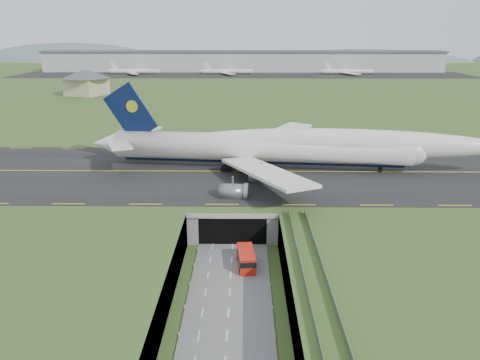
{
  "coord_description": "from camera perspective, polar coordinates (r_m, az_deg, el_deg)",
  "views": [
    {
      "loc": [
        2.21,
        -67.21,
        36.28
      ],
      "look_at": [
        1.17,
        20.0,
        8.28
      ],
      "focal_mm": 35.0,
      "sensor_mm": 36.0,
      "label": 1
    }
  ],
  "objects": [
    {
      "name": "service_building",
      "position": [
        242.56,
        -18.26,
        11.51
      ],
      "size": [
        29.57,
        29.57,
        12.4
      ],
      "rotation": [
        0.0,
        0.0,
        -0.38
      ],
      "color": "tan",
      "rests_on": "ground"
    },
    {
      "name": "trench_road",
      "position": [
        69.85,
        -1.26,
        -13.4
      ],
      "size": [
        12.0,
        75.0,
        0.2
      ],
      "primitive_type": "cube",
      "color": "slate",
      "rests_on": "ground"
    },
    {
      "name": "shuttle_tram",
      "position": [
        75.66,
        0.75,
        -9.54
      ],
      "size": [
        3.16,
        6.95,
        2.77
      ],
      "rotation": [
        0.0,
        0.0,
        0.09
      ],
      "color": "red",
      "rests_on": "ground"
    },
    {
      "name": "ground",
      "position": [
        76.41,
        -1.07,
        -10.55
      ],
      "size": [
        900.0,
        900.0,
        0.0
      ],
      "primitive_type": "plane",
      "color": "#355522",
      "rests_on": "ground"
    },
    {
      "name": "guideway",
      "position": [
        57.87,
        9.63,
        -14.82
      ],
      "size": [
        3.0,
        53.0,
        7.05
      ],
      "color": "#A8A8A3",
      "rests_on": "ground"
    },
    {
      "name": "airfield_deck",
      "position": [
        75.03,
        -1.09,
        -8.53
      ],
      "size": [
        800.0,
        800.0,
        6.0
      ],
      "primitive_type": "cube",
      "color": "gray",
      "rests_on": "ground"
    },
    {
      "name": "distant_hills",
      "position": [
        502.7,
        8.0,
        13.04
      ],
      "size": [
        700.0,
        91.0,
        60.0
      ],
      "color": "#536461",
      "rests_on": "ground"
    },
    {
      "name": "tunnel_portal",
      "position": [
        90.19,
        -0.77,
        -3.63
      ],
      "size": [
        17.0,
        22.3,
        6.0
      ],
      "color": "gray",
      "rests_on": "ground"
    },
    {
      "name": "jumbo_jet",
      "position": [
        105.4,
        6.14,
        4.01
      ],
      "size": [
        92.84,
        59.77,
        19.87
      ],
      "rotation": [
        0.0,
        0.0,
        -0.1
      ],
      "color": "silver",
      "rests_on": "ground"
    },
    {
      "name": "taxiway",
      "position": [
        104.68,
        -0.55,
        1.04
      ],
      "size": [
        800.0,
        44.0,
        0.18
      ],
      "primitive_type": "cube",
      "color": "black",
      "rests_on": "airfield_deck"
    },
    {
      "name": "cargo_terminal",
      "position": [
        367.31,
        0.35,
        14.32
      ],
      "size": [
        320.0,
        67.0,
        15.6
      ],
      "color": "#B2B2B2",
      "rests_on": "ground"
    }
  ]
}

